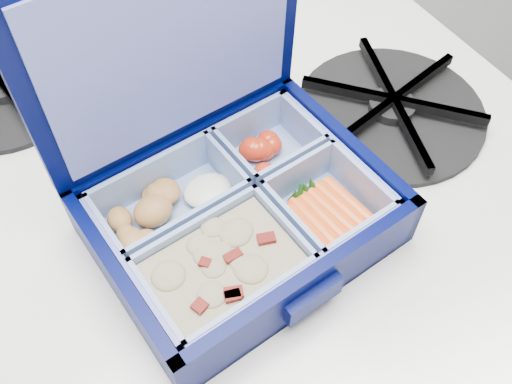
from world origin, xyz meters
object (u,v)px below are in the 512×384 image
stove (249,345)px  fork (213,110)px  burner_grate (392,104)px  bento_box (241,216)px

stove → fork: (0.01, 0.08, 0.48)m
burner_grate → fork: bearing=149.1°
bento_box → fork: size_ratio=1.43×
stove → bento_box: (-0.04, -0.07, 0.51)m
bento_box → burner_grate: 0.22m
fork → bento_box: bearing=-97.9°
bento_box → fork: bearing=66.2°
burner_grate → fork: burner_grate is taller
stove → bento_box: bento_box is taller
stove → fork: bearing=85.9°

